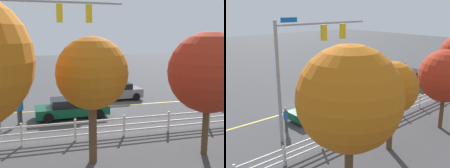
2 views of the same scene
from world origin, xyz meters
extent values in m
plane|color=#444447|center=(0.00, 0.00, 0.00)|extent=(120.00, 120.00, 0.00)
cube|color=gold|center=(-4.00, 0.00, 0.00)|extent=(28.00, 0.16, 0.01)
cylinder|color=gray|center=(6.08, 3.93, 3.71)|extent=(0.20, 0.20, 7.42)
cylinder|color=gray|center=(2.54, 3.93, 7.12)|extent=(7.06, 0.12, 0.12)
cube|color=#0C59B2|center=(5.18, 3.95, 7.40)|extent=(1.10, 0.03, 0.28)
cube|color=gold|center=(2.60, 3.93, 6.52)|extent=(0.32, 0.28, 1.00)
sphere|color=red|center=(2.60, 3.78, 6.84)|extent=(0.17, 0.17, 0.17)
sphere|color=orange|center=(2.60, 3.78, 6.52)|extent=(0.17, 0.17, 0.17)
sphere|color=#148C19|center=(2.60, 3.78, 6.20)|extent=(0.17, 0.17, 0.17)
cube|color=gold|center=(0.95, 3.93, 6.52)|extent=(0.32, 0.28, 1.00)
sphere|color=red|center=(0.95, 3.78, 6.84)|extent=(0.17, 0.17, 0.17)
sphere|color=orange|center=(0.95, 3.78, 6.52)|extent=(0.17, 0.17, 0.17)
sphere|color=#148C19|center=(0.95, 3.78, 6.20)|extent=(0.17, 0.17, 0.17)
cube|color=slate|center=(-2.59, -2.13, 0.58)|extent=(3.98, 2.03, 0.71)
cube|color=black|center=(-2.78, -2.13, 1.17)|extent=(1.77, 1.79, 0.47)
cylinder|color=black|center=(-1.27, -1.19, 0.32)|extent=(0.64, 0.23, 0.64)
cylinder|color=black|center=(-1.23, -3.02, 0.32)|extent=(0.64, 0.23, 0.64)
cylinder|color=black|center=(-3.95, -1.24, 0.32)|extent=(0.64, 0.23, 0.64)
cylinder|color=black|center=(-3.91, -3.07, 0.32)|extent=(0.64, 0.23, 0.64)
cube|color=#0C4C2D|center=(-11.36, 2.02, 0.59)|extent=(4.60, 2.10, 0.74)
cube|color=black|center=(-11.13, 2.01, 1.25)|extent=(2.28, 1.81, 0.59)
cylinder|color=black|center=(-12.93, 1.20, 0.32)|extent=(0.65, 0.25, 0.64)
cylinder|color=black|center=(-12.85, 2.98, 0.32)|extent=(0.65, 0.25, 0.64)
cylinder|color=black|center=(-9.86, 1.06, 0.32)|extent=(0.65, 0.25, 0.64)
cylinder|color=black|center=(-9.78, 2.84, 0.32)|extent=(0.65, 0.25, 0.64)
cube|color=slate|center=(-13.41, -2.10, 0.53)|extent=(4.37, 1.83, 0.63)
cube|color=black|center=(-13.62, -2.10, 1.09)|extent=(2.17, 1.62, 0.49)
cylinder|color=black|center=(-11.92, -1.31, 0.32)|extent=(0.64, 0.23, 0.64)
cylinder|color=black|center=(-11.94, -2.95, 0.32)|extent=(0.64, 0.23, 0.64)
cylinder|color=black|center=(-14.87, -1.26, 0.32)|extent=(0.64, 0.23, 0.64)
cylinder|color=black|center=(-14.89, -2.90, 0.32)|extent=(0.64, 0.23, 0.64)
cube|color=#0C4C2D|center=(1.81, 2.15, 0.50)|extent=(4.74, 1.96, 0.55)
cube|color=black|center=(2.04, 2.15, 1.02)|extent=(2.24, 1.70, 0.50)
cylinder|color=black|center=(0.25, 1.25, 0.32)|extent=(0.65, 0.24, 0.64)
cylinder|color=black|center=(0.19, 2.93, 0.32)|extent=(0.65, 0.24, 0.64)
cylinder|color=black|center=(3.43, 1.36, 0.32)|extent=(0.65, 0.24, 0.64)
cylinder|color=black|center=(3.37, 3.04, 0.32)|extent=(0.65, 0.24, 0.64)
cylinder|color=#3F3F42|center=(5.10, 2.85, 0.42)|extent=(0.16, 0.16, 0.85)
cylinder|color=#3F3F42|center=(4.98, 2.69, 0.42)|extent=(0.16, 0.16, 0.85)
cube|color=#1E5999|center=(5.04, 2.77, 1.16)|extent=(0.45, 0.48, 0.62)
sphere|color=tan|center=(5.04, 2.77, 1.58)|extent=(0.22, 0.22, 0.22)
cube|color=white|center=(-10.80, 6.37, 0.57)|extent=(0.10, 0.10, 1.15)
cube|color=white|center=(-8.20, 6.37, 0.57)|extent=(0.10, 0.10, 1.15)
cube|color=white|center=(-5.60, 6.37, 0.57)|extent=(0.10, 0.10, 1.15)
cube|color=white|center=(-3.00, 6.37, 0.57)|extent=(0.10, 0.10, 1.15)
cube|color=white|center=(-0.40, 6.37, 0.57)|extent=(0.10, 0.10, 1.15)
cube|color=white|center=(2.20, 6.37, 0.57)|extent=(0.10, 0.10, 1.15)
cube|color=white|center=(4.80, 6.37, 0.57)|extent=(0.10, 0.10, 1.15)
cube|color=white|center=(7.40, 6.37, 0.57)|extent=(0.10, 0.10, 1.15)
cube|color=white|center=(-3.00, 6.37, 0.95)|extent=(26.00, 0.06, 0.09)
cube|color=white|center=(-3.00, 6.37, 0.60)|extent=(26.00, 0.06, 0.09)
cube|color=white|center=(-3.00, 6.37, 0.28)|extent=(26.00, 0.06, 0.09)
cylinder|color=brown|center=(-3.18, 9.51, 1.20)|extent=(0.28, 0.28, 2.40)
sphere|color=#B22D19|center=(-3.18, 9.51, 3.72)|extent=(3.52, 3.52, 3.52)
cylinder|color=brown|center=(1.83, 8.97, 1.34)|extent=(0.34, 0.34, 2.69)
sphere|color=#C66614|center=(1.83, 8.97, 3.79)|extent=(2.95, 2.95, 2.95)
cylinder|color=brown|center=(6.26, 10.10, 1.37)|extent=(0.39, 0.39, 2.74)
sphere|color=#C66614|center=(6.26, 10.10, 4.45)|extent=(4.56, 4.56, 4.56)
camera|label=1|loc=(4.02, 19.75, 5.24)|focal=44.27mm
camera|label=2|loc=(13.81, 17.77, 8.11)|focal=43.79mm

